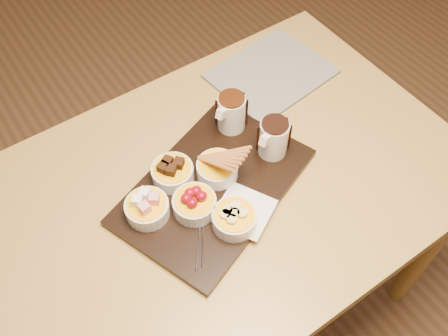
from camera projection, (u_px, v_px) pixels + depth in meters
ground at (223, 299)px, 1.81m from camera, size 5.00×5.00×0.00m
dining_table at (222, 205)px, 1.28m from camera, size 1.20×0.80×0.75m
serving_board at (214, 186)px, 1.19m from camera, size 0.54×0.44×0.02m
napkin at (244, 211)px, 1.14m from camera, size 0.16×0.16×0.00m
bowl_marshmallows at (147, 209)px, 1.12m from camera, size 0.10×0.10×0.04m
bowl_cake at (173, 173)px, 1.18m from camera, size 0.10×0.10×0.04m
bowl_strawberries at (195, 205)px, 1.13m from camera, size 0.10×0.10×0.04m
bowl_biscotti at (217, 169)px, 1.18m from camera, size 0.10×0.10×0.04m
bowl_bananas at (234, 219)px, 1.10m from camera, size 0.10×0.10×0.04m
pitcher_dark_chocolate at (273, 138)px, 1.20m from camera, size 0.09×0.09×0.10m
pitcher_milk_chocolate at (231, 113)px, 1.25m from camera, size 0.09×0.09×0.10m
fondue_skewers at (201, 217)px, 1.12m from camera, size 0.22×0.18×0.01m
newspaper at (271, 74)px, 1.42m from camera, size 0.34×0.29×0.01m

